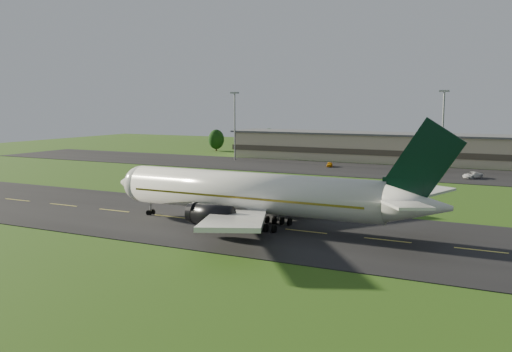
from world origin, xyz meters
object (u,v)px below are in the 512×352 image
at_px(terminal, 456,150).
at_px(service_vehicle_a, 330,164).
at_px(airliner, 257,194).
at_px(light_mast_centre, 443,121).
at_px(service_vehicle_c, 472,175).
at_px(service_vehicle_b, 425,169).
at_px(light_mast_west, 235,118).

bearing_deg(terminal, service_vehicle_a, -144.10).
distance_m(airliner, light_mast_centre, 81.36).
height_order(terminal, service_vehicle_c, terminal).
height_order(light_mast_centre, service_vehicle_b, light_mast_centre).
xyz_separation_m(airliner, light_mast_west, (-47.57, 80.00, 8.08)).
height_order(terminal, service_vehicle_b, terminal).
bearing_deg(service_vehicle_b, service_vehicle_a, 110.47).
height_order(light_mast_west, service_vehicle_a, light_mast_west).
xyz_separation_m(airliner, service_vehicle_b, (9.06, 76.95, -3.98)).
distance_m(service_vehicle_a, service_vehicle_c, 37.67).
xyz_separation_m(terminal, service_vehicle_b, (-4.77, -19.24, -3.31)).
xyz_separation_m(light_mast_west, service_vehicle_b, (56.63, -3.06, -12.05)).
height_order(airliner, service_vehicle_c, airliner).
xyz_separation_m(airliner, service_vehicle_a, (-15.67, 74.83, -3.94)).
xyz_separation_m(light_mast_centre, service_vehicle_c, (8.83, -12.64, -11.91)).
relative_size(terminal, service_vehicle_a, 39.65).
relative_size(airliner, service_vehicle_c, 9.77).
bearing_deg(airliner, terminal, 81.90).
distance_m(service_vehicle_b, service_vehicle_c, 15.51).
height_order(light_mast_west, service_vehicle_c, light_mast_west).
relative_size(light_mast_centre, service_vehicle_a, 5.56).
xyz_separation_m(service_vehicle_b, service_vehicle_c, (12.19, -9.58, 0.14)).
height_order(light_mast_centre, service_vehicle_c, light_mast_centre).
bearing_deg(terminal, airliner, -98.18).
bearing_deg(light_mast_west, service_vehicle_c, -10.40).
bearing_deg(service_vehicle_a, service_vehicle_c, -27.57).
xyz_separation_m(light_mast_west, service_vehicle_a, (31.90, -5.17, -12.01)).
distance_m(light_mast_centre, service_vehicle_c, 19.48).
bearing_deg(service_vehicle_b, light_mast_centre, -32.17).
bearing_deg(airliner, service_vehicle_b, 83.37).
bearing_deg(light_mast_centre, service_vehicle_c, -55.07).
bearing_deg(light_mast_west, light_mast_centre, 0.00).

